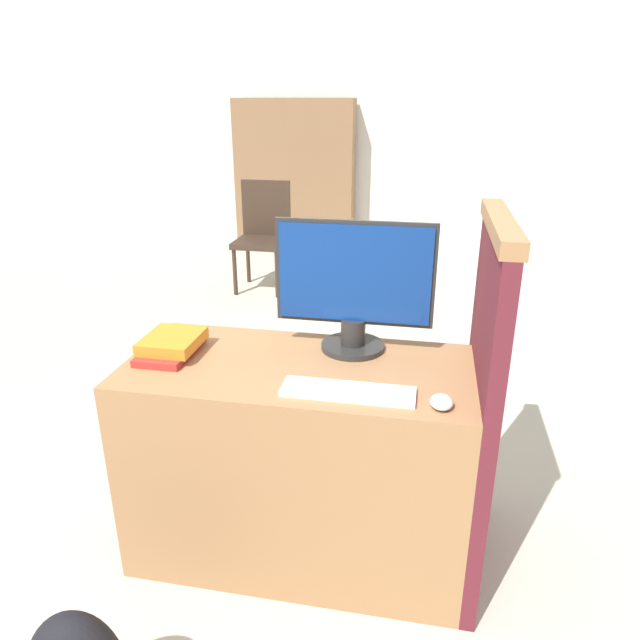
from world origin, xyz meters
TOP-DOWN VIEW (x-y plane):
  - ground_plane at (0.00, 0.00)m, footprint 20.00×20.00m
  - wall_back at (0.00, 5.36)m, footprint 12.00×0.06m
  - desk at (0.00, 0.29)m, footprint 1.19×0.57m
  - carrel_divider at (0.62, 0.33)m, footprint 0.07×0.67m
  - monitor at (0.17, 0.46)m, footprint 0.56×0.23m
  - keyboard at (0.20, 0.12)m, footprint 0.41×0.12m
  - mouse at (0.48, 0.09)m, footprint 0.07×0.09m
  - book_stack at (-0.46, 0.29)m, footprint 0.19×0.27m
  - far_chair at (-1.03, 3.40)m, footprint 0.44×0.44m
  - bookshelf_far at (-1.15, 5.12)m, footprint 1.36×0.32m

SIDE VIEW (x-z plane):
  - ground_plane at x=0.00m, z-range 0.00..0.00m
  - desk at x=0.00m, z-range 0.00..0.77m
  - far_chair at x=-1.03m, z-range 0.05..1.00m
  - carrel_divider at x=0.62m, z-range 0.01..1.30m
  - keyboard at x=0.20m, z-range 0.77..0.79m
  - mouse at x=0.48m, z-range 0.77..0.80m
  - book_stack at x=-0.46m, z-range 0.77..0.84m
  - bookshelf_far at x=-1.15m, z-range 0.00..1.62m
  - monitor at x=0.17m, z-range 0.77..1.24m
  - wall_back at x=0.00m, z-range 0.00..2.80m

